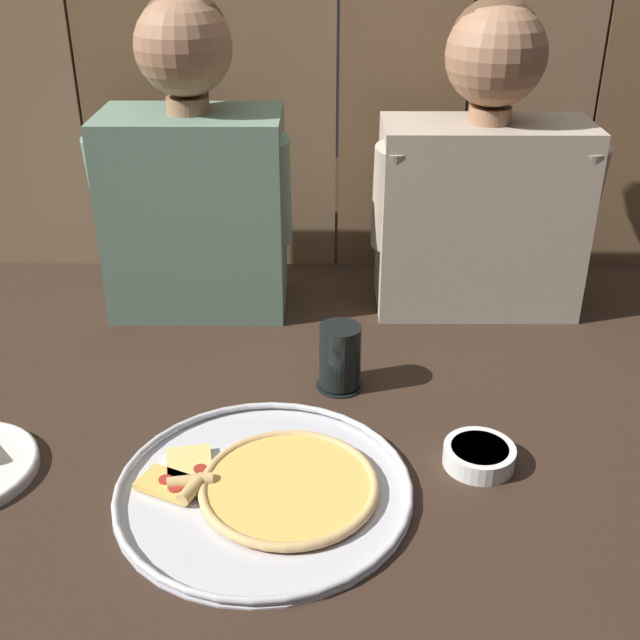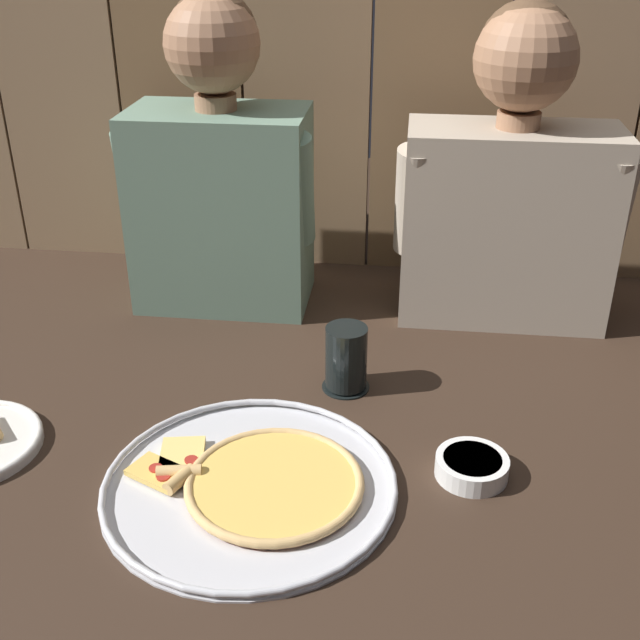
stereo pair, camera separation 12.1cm
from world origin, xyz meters
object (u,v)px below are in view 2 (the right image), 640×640
object	(u,v)px
pizza_tray	(256,483)
dipping_bowl	(472,466)
drinking_glass	(344,359)
diner_left	(220,169)
diner_right	(511,181)

from	to	relation	value
pizza_tray	dipping_bowl	world-z (taller)	dipping_bowl
drinking_glass	diner_left	bearing A→B (deg)	130.98
dipping_bowl	pizza_tray	bearing A→B (deg)	-167.74
drinking_glass	diner_right	bearing A→B (deg)	48.49
dipping_bowl	diner_right	bearing A→B (deg)	81.75
diner_left	diner_right	distance (m)	0.57
dipping_bowl	diner_right	world-z (taller)	diner_right
diner_left	diner_right	size ratio (longest dim) A/B	1.02
drinking_glass	diner_left	size ratio (longest dim) A/B	0.19
diner_right	dipping_bowl	bearing A→B (deg)	-98.25
pizza_tray	diner_right	xyz separation A→B (m)	(0.39, 0.61, 0.27)
diner_left	dipping_bowl	bearing A→B (deg)	-47.82
drinking_glass	diner_right	size ratio (longest dim) A/B	0.19
pizza_tray	drinking_glass	xyz separation A→B (m)	(0.10, 0.28, 0.05)
dipping_bowl	diner_right	xyz separation A→B (m)	(0.08, 0.54, 0.26)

